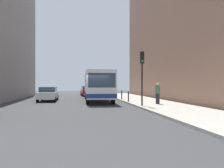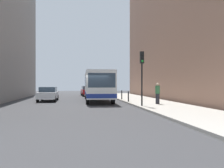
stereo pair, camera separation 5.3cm
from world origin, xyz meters
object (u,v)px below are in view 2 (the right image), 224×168
(car_beside_bus, at_px, (48,94))
(bollard_near, at_px, (128,96))
(car_behind_bus, at_px, (88,91))
(traffic_light, at_px, (142,68))
(bus, at_px, (97,85))
(bollard_mid, at_px, (122,95))
(pedestrian_near_signal, at_px, (158,93))

(car_beside_bus, relative_size, bollard_near, 4.63)
(car_behind_bus, bearing_deg, traffic_light, 97.42)
(traffic_light, bearing_deg, car_beside_bus, 134.47)
(bus, distance_m, car_beside_bus, 5.22)
(bus, relative_size, bollard_mid, 11.66)
(car_behind_bus, distance_m, bollard_near, 13.71)
(bus, distance_m, traffic_light, 8.08)
(car_beside_bus, distance_m, bollard_near, 8.61)
(bus, distance_m, pedestrian_near_signal, 7.63)
(bus, relative_size, car_beside_bus, 2.52)
(bus, bearing_deg, bollard_near, 128.81)
(car_beside_bus, height_order, bollard_near, car_beside_bus)
(bus, height_order, pedestrian_near_signal, bus)
(bollard_near, bearing_deg, bollard_mid, 90.00)
(bollard_near, relative_size, bollard_mid, 1.00)
(car_behind_bus, height_order, traffic_light, traffic_light)
(car_beside_bus, relative_size, traffic_light, 1.07)
(bollard_near, bearing_deg, car_beside_bus, 153.54)
(bus, relative_size, car_behind_bus, 2.47)
(car_beside_bus, xyz_separation_m, car_behind_bus, (4.60, 9.52, 0.00))
(traffic_light, height_order, bollard_near, traffic_light)
(bus, xyz_separation_m, bollard_near, (2.59, -3.39, -1.10))
(bus, height_order, car_beside_bus, bus)
(bollard_mid, xyz_separation_m, pedestrian_near_signal, (1.82, -5.93, 0.39))
(bus, bearing_deg, pedestrian_near_signal, 126.93)
(traffic_light, distance_m, bollard_near, 4.75)
(car_behind_bus, xyz_separation_m, pedestrian_near_signal, (4.92, -16.14, 0.23))
(car_behind_bus, height_order, bollard_near, car_behind_bus)
(car_beside_bus, xyz_separation_m, bollard_mid, (7.70, -0.70, -0.16))
(bollard_mid, distance_m, pedestrian_near_signal, 6.21)
(bus, relative_size, pedestrian_near_signal, 6.40)
(car_beside_bus, relative_size, bollard_mid, 4.63)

